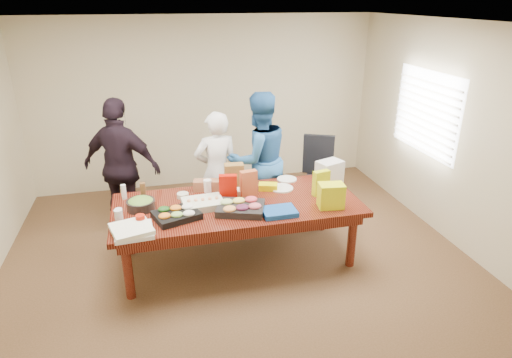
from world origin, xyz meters
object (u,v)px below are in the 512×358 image
object	(u,v)px
conference_table	(238,231)
person_right	(259,159)
office_chair	(322,178)
person_center	(217,171)
salad_bowl	(141,205)
sheet_cake	(203,203)

from	to	relation	value
conference_table	person_right	world-z (taller)	person_right
conference_table	office_chair	size ratio (longest dim) A/B	2.64
person_center	salad_bowl	distance (m)	1.25
person_right	sheet_cake	size ratio (longest dim) A/B	4.09
person_right	sheet_cake	distance (m)	1.27
office_chair	person_right	xyz separation A→B (m)	(-0.96, -0.06, 0.38)
sheet_cake	salad_bowl	world-z (taller)	salad_bowl
conference_table	person_center	distance (m)	0.99
sheet_cake	salad_bowl	size ratio (longest dim) A/B	1.42
conference_table	salad_bowl	world-z (taller)	salad_bowl
office_chair	sheet_cake	distance (m)	2.10
office_chair	salad_bowl	bearing A→B (deg)	-136.03
person_right	sheet_cake	bearing A→B (deg)	32.86
person_center	person_right	bearing A→B (deg)	178.37
conference_table	sheet_cake	size ratio (longest dim) A/B	6.26
person_center	salad_bowl	size ratio (longest dim) A/B	5.12
person_center	conference_table	bearing A→B (deg)	91.88
person_center	person_right	distance (m)	0.58
conference_table	person_right	size ratio (longest dim) A/B	1.53
conference_table	office_chair	distance (m)	1.75
sheet_cake	salad_bowl	bearing A→B (deg)	166.31
office_chair	person_center	xyz separation A→B (m)	(-1.53, -0.09, 0.28)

